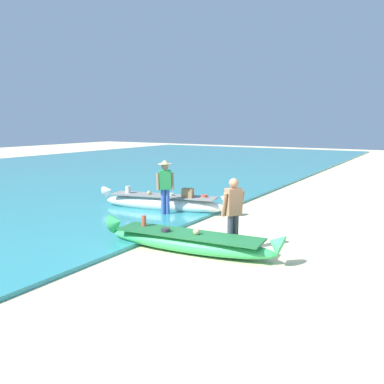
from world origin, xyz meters
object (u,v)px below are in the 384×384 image
boat_green_foreground (188,241)px  person_vendor_hatted (165,184)px  boat_white_midground (164,203)px  person_tourist_customer (233,211)px

boat_green_foreground → person_vendor_hatted: (-2.50, 2.65, 0.81)m
boat_green_foreground → person_vendor_hatted: 3.73m
boat_white_midground → person_tourist_customer: (3.85, -2.70, 0.66)m
boat_green_foreground → boat_white_midground: size_ratio=0.98×
person_tourist_customer → boat_white_midground: bearing=144.9°
boat_white_midground → person_tourist_customer: bearing=-35.1°
person_vendor_hatted → person_tourist_customer: size_ratio=1.06×
boat_green_foreground → person_tourist_customer: 1.26m
boat_white_midground → person_vendor_hatted: (0.49, -0.61, 0.74)m
boat_white_midground → boat_green_foreground: bearing=-47.5°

